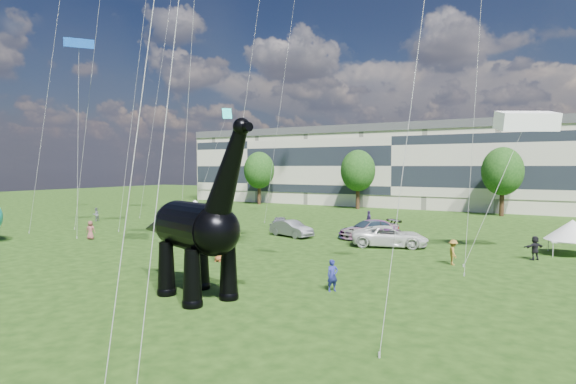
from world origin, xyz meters
The scene contains 13 objects.
ground centered at (0.00, 0.00, 0.00)m, with size 220.00×220.00×0.00m, color #16330C.
terrace_row centered at (-8.00, 62.00, 6.00)m, with size 78.00×11.00×12.00m, color beige.
tree_far_left centered at (-30.00, 53.00, 6.29)m, with size 5.20×5.20×9.44m.
tree_mid_left centered at (-12.00, 53.00, 6.29)m, with size 5.20×5.20×9.44m.
tree_mid_right centered at (8.00, 53.00, 6.29)m, with size 5.20×5.20×9.44m.
dinosaur_sculpture centered at (0.06, 3.43, 3.30)m, with size 10.55×5.02×8.74m.
car_silver centered at (-9.33, 26.57, 0.67)m, with size 1.58×3.94×1.34m, color silver.
car_grey centered at (-5.93, 23.15, 0.74)m, with size 1.56×4.48×1.48m, color slate.
car_white centered at (3.61, 22.47, 0.82)m, with size 2.74×5.93×1.65m, color white.
car_dark centered at (0.49, 25.85, 0.82)m, with size 2.29×5.64×1.64m, color #595960.
gazebo_near centered at (16.08, 25.66, 1.81)m, with size 4.22×4.22×2.58m.
gazebo_left centered at (-20.54, 26.49, 1.86)m, with size 5.01×5.01×2.65m.
visitors centered at (-1.42, 15.79, 0.85)m, with size 56.33×44.90×1.88m.
Camera 1 is at (16.28, -14.30, 6.36)m, focal length 30.00 mm.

